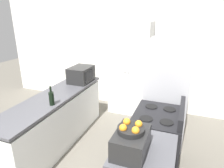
{
  "coord_description": "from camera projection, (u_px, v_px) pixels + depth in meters",
  "views": [
    {
      "loc": [
        1.13,
        -1.2,
        2.18
      ],
      "look_at": [
        0.0,
        1.78,
        1.05
      ],
      "focal_mm": 32.0,
      "sensor_mm": 36.0,
      "label": 1
    }
  ],
  "objects": [
    {
      "name": "toaster_oven",
      "position": [
        131.0,
        142.0,
        1.92
      ],
      "size": [
        0.31,
        0.44,
        0.22
      ],
      "color": "black",
      "rests_on": "counter_right"
    },
    {
      "name": "fruit_bowl",
      "position": [
        131.0,
        129.0,
        1.87
      ],
      "size": [
        0.26,
        0.26,
        0.1
      ],
      "color": "black",
      "rests_on": "toaster_oven"
    },
    {
      "name": "wall_back",
      "position": [
        135.0,
        54.0,
        4.61
      ],
      "size": [
        7.0,
        0.06,
        2.6
      ],
      "color": "white",
      "rests_on": "ground_plane"
    },
    {
      "name": "wine_bottle",
      "position": [
        51.0,
        98.0,
        2.92
      ],
      "size": [
        0.08,
        0.08,
        0.29
      ],
      "color": "black",
      "rests_on": "counter_left"
    },
    {
      "name": "refrigerator",
      "position": [
        167.0,
        93.0,
        3.41
      ],
      "size": [
        0.71,
        0.79,
        1.81
      ],
      "color": "#B7B7BC",
      "rests_on": "ground_plane"
    },
    {
      "name": "microwave",
      "position": [
        81.0,
        74.0,
        3.91
      ],
      "size": [
        0.38,
        0.5,
        0.3
      ],
      "color": "black",
      "rests_on": "counter_left"
    },
    {
      "name": "pantry_cabinet",
      "position": [
        130.0,
        69.0,
        4.43
      ],
      "size": [
        0.87,
        0.56,
        2.04
      ],
      "color": "silver",
      "rests_on": "ground_plane"
    },
    {
      "name": "counter_left",
      "position": [
        56.0,
        121.0,
        3.43
      ],
      "size": [
        0.6,
        2.36,
        0.9
      ],
      "color": "silver",
      "rests_on": "ground_plane"
    },
    {
      "name": "stove",
      "position": [
        156.0,
        142.0,
        2.83
      ],
      "size": [
        0.66,
        0.79,
        1.06
      ],
      "color": "black",
      "rests_on": "ground_plane"
    }
  ]
}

